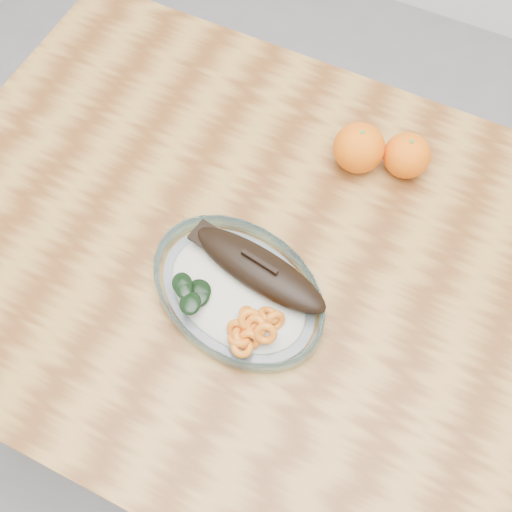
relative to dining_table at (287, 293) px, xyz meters
name	(u,v)px	position (x,y,z in m)	size (l,w,h in m)	color
ground	(276,400)	(0.00, 0.00, -0.65)	(3.00, 3.00, 0.00)	slate
dining_table	(287,293)	(0.00, 0.00, 0.00)	(1.20, 0.80, 0.75)	brown
plated_meal	(239,289)	(-0.05, -0.08, 0.12)	(0.62, 0.62, 0.08)	white
orange_left	(359,148)	(0.02, 0.22, 0.14)	(0.08, 0.08, 0.08)	#EC5F04
orange_right	(407,156)	(0.09, 0.24, 0.14)	(0.07, 0.07, 0.07)	#EC5F04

